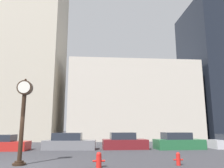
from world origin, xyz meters
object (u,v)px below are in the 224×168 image
Objects in this scene: car_maroon at (124,142)px; fire_hydrant_far at (99,160)px; street_clock at (23,112)px; car_red at (1,144)px; car_grey at (69,143)px; fire_hydrant_near at (178,159)px; car_green at (178,142)px.

fire_hydrant_far is (-2.49, -8.99, -0.24)m from car_maroon.
fire_hydrant_far is (4.14, -1.04, -2.38)m from street_clock.
car_grey reaches higher than car_red.
street_clock is 4.89m from fire_hydrant_far.
car_grey reaches higher than fire_hydrant_far.
fire_hydrant_far is at bearing -71.68° from car_grey.
car_maroon is at bearing 100.77° from fire_hydrant_near.
car_red reaches higher than fire_hydrant_near.
car_red is 6.07× the size of fire_hydrant_far.
car_maroon is at bearing 74.50° from fire_hydrant_far.
car_green is at bearing 49.28° from fire_hydrant_far.
car_red is 6.90× the size of fire_hydrant_near.
car_grey is 6.20× the size of fire_hydrant_far.
fire_hydrant_near is at bearing -32.98° from car_red.
fire_hydrant_near is (8.28, -0.74, -2.43)m from street_clock.
car_red is at bearing 133.58° from fire_hydrant_far.
street_clock is at bearing -150.19° from car_green.
car_green is (4.86, -0.44, 0.00)m from car_maroon.
car_red is at bearing 118.13° from street_clock.
car_green is 6.73× the size of fire_hydrant_near.
fire_hydrant_far is (-4.15, -0.31, 0.04)m from fire_hydrant_near.
car_grey is 1.05× the size of car_green.
street_clock is 13.90m from car_green.
street_clock is at bearing -99.15° from car_grey.
car_red is at bearing 146.09° from fire_hydrant_near.
car_red is 0.98× the size of car_grey.
street_clock reaches higher than car_maroon.
car_grey is at bearing 77.92° from street_clock.
fire_hydrant_near is 4.16m from fire_hydrant_far.
car_red is 1.12× the size of car_maroon.
fire_hydrant_far is at bearing -134.05° from car_green.
street_clock is 10.57m from car_maroon.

